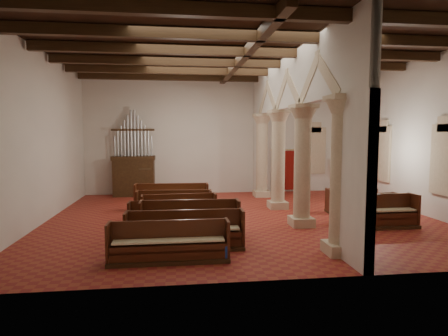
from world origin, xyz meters
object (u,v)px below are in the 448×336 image
Objects in this scene: aisle_pew_0 at (388,216)px; lectern at (145,184)px; processional_banner at (342,180)px; pipe_organ at (134,169)px; nave_pew_0 at (169,248)px.

lectern is at bearing 137.94° from aisle_pew_0.
processional_banner is at bearing 76.89° from aisle_pew_0.
processional_banner is 6.75m from aisle_pew_0.
aisle_pew_0 is at bearing -42.77° from lectern.
aisle_pew_0 is at bearing -39.81° from pipe_organ.
aisle_pew_0 is (7.14, 2.47, 0.05)m from nave_pew_0.
pipe_organ is 10.27m from nave_pew_0.
pipe_organ reaches higher than processional_banner.
nave_pew_0 is at bearing -79.10° from pipe_organ.
nave_pew_0 is (1.38, -9.90, -0.26)m from lectern.
pipe_organ reaches higher than lectern.
aisle_pew_0 is (9.08, -7.56, -1.00)m from pipe_organ.
processional_banner reaches higher than lectern.
pipe_organ is 2.25× the size of aisle_pew_0.
lectern is (0.55, -0.13, -0.78)m from pipe_organ.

